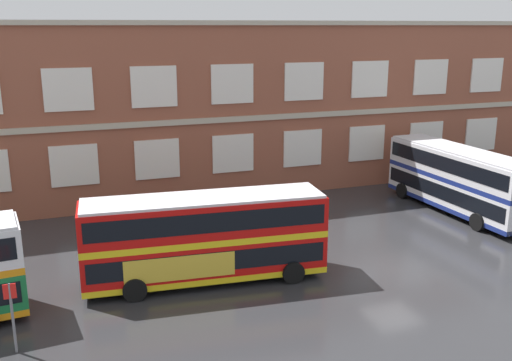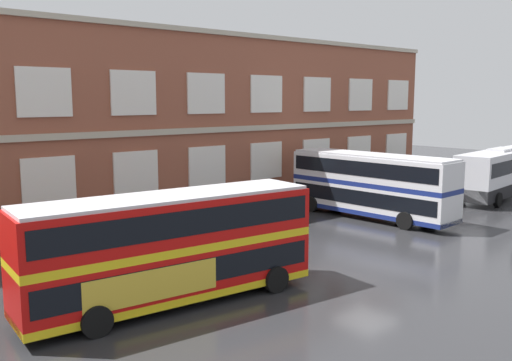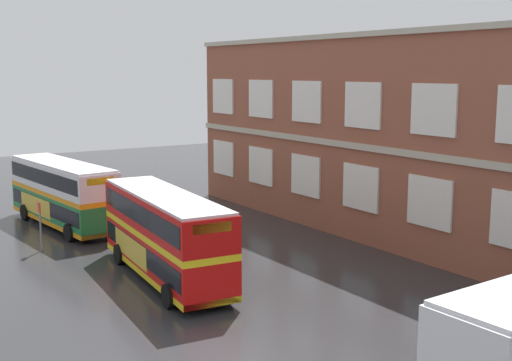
% 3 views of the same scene
% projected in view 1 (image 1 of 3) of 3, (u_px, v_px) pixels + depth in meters
% --- Properties ---
extents(ground_plane, '(120.00, 120.00, 0.00)m').
position_uv_depth(ground_plane, '(373.00, 255.00, 30.15)').
color(ground_plane, '#2B2B2D').
extents(brick_terminal_building, '(50.91, 8.19, 11.81)m').
position_uv_depth(brick_terminal_building, '(249.00, 106.00, 42.78)').
color(brick_terminal_building, brown).
rests_on(brick_terminal_building, ground).
extents(double_decker_middle, '(11.19, 3.61, 4.07)m').
position_uv_depth(double_decker_middle, '(205.00, 237.00, 26.58)').
color(double_decker_middle, red).
rests_on(double_decker_middle, ground).
extents(double_decker_far, '(3.23, 11.10, 4.07)m').
position_uv_depth(double_decker_far, '(458.00, 179.00, 36.63)').
color(double_decker_far, silver).
rests_on(double_decker_far, ground).
extents(bus_stand_flag, '(0.44, 0.10, 2.70)m').
position_uv_depth(bus_stand_flag, '(12.00, 311.00, 20.78)').
color(bus_stand_flag, slate).
rests_on(bus_stand_flag, ground).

